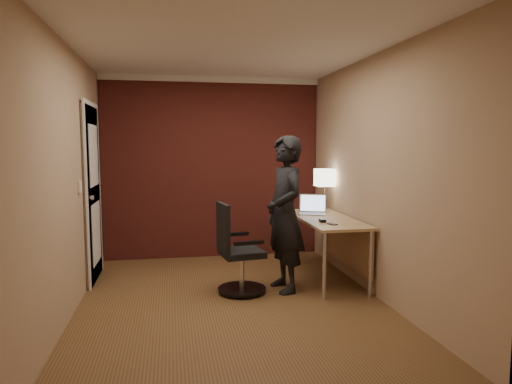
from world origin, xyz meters
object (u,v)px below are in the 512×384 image
desk (331,228)px  person (285,214)px  office_chair (236,254)px  desk_lamp (325,178)px  mouse (323,221)px  laptop (312,208)px  phone (332,224)px

desk → person: person is taller
office_chair → person: size_ratio=0.57×
desk_lamp → mouse: size_ratio=5.35×
desk_lamp → laptop: 0.49m
laptop → phone: bearing=-91.8°
desk_lamp → laptop: (-0.23, -0.24, -0.35)m
mouse → office_chair: bearing=-173.7°
office_chair → desk: bearing=15.1°
desk_lamp → person: person is taller
phone → office_chair: (-1.01, 0.13, -0.32)m
phone → person: person is taller
laptop → mouse: (-0.07, -0.61, -0.05)m
laptop → person: person is taller
laptop → phone: laptop is taller
desk → office_chair: bearing=-164.9°
phone → laptop: bearing=70.4°
desk → mouse: size_ratio=15.00×
desk_lamp → mouse: (-0.31, -0.84, -0.40)m
phone → desk: bearing=53.1°
desk → mouse: mouse is taller
desk → mouse: (-0.20, -0.28, 0.14)m
desk_lamp → office_chair: bearing=-145.3°
person → desk_lamp: bearing=130.5°
desk → laptop: size_ratio=3.75×
desk → phone: phone is taller
desk_lamp → office_chair: size_ratio=0.57×
phone → office_chair: size_ratio=0.12×
phone → office_chair: office_chair is taller
person → phone: bearing=64.7°
office_chair → desk_lamp: bearing=34.7°
desk_lamp → person: (-0.74, -0.87, -0.31)m
mouse → person: bearing=-172.2°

